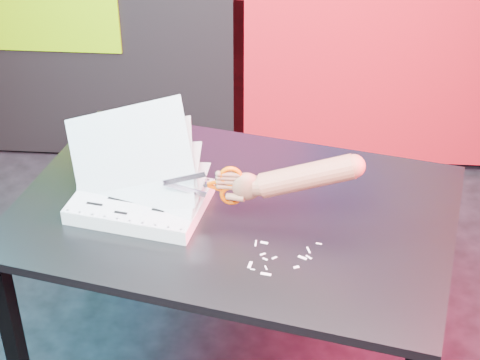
{
  "coord_description": "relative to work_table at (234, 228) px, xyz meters",
  "views": [
    {
      "loc": [
        0.14,
        -1.95,
        2.21
      ],
      "look_at": [
        -0.01,
        0.03,
        0.87
      ],
      "focal_mm": 60.0,
      "sensor_mm": 36.0,
      "label": 1
    }
  ],
  "objects": [
    {
      "name": "room",
      "position": [
        0.03,
        -0.05,
        0.68
      ],
      "size": [
        3.01,
        3.01,
        2.71
      ],
      "color": "black",
      "rests_on": "ground"
    },
    {
      "name": "work_table",
      "position": [
        0.0,
        0.0,
        0.0
      ],
      "size": [
        1.5,
        1.16,
        0.75
      ],
      "rotation": [
        0.0,
        0.0,
        -0.22
      ],
      "color": "black",
      "rests_on": "ground"
    },
    {
      "name": "printout_stack",
      "position": [
        -0.29,
        -0.01,
        0.11
      ],
      "size": [
        0.47,
        0.36,
        0.37
      ],
      "rotation": [
        0.0,
        0.0,
        -0.19
      ],
      "color": "white",
      "rests_on": "work_table"
    },
    {
      "name": "scissors",
      "position": [
        -0.02,
        -0.07,
        0.21
      ],
      "size": [
        0.24,
        0.01,
        0.13
      ],
      "rotation": [
        0.0,
        0.0,
        -0.01
      ],
      "color": "#A4A5B5",
      "rests_on": "printout_stack"
    },
    {
      "name": "hand_forearm",
      "position": [
        0.19,
        -0.07,
        0.25
      ],
      "size": [
        0.42,
        0.08,
        0.17
      ],
      "rotation": [
        0.0,
        0.0,
        -0.01
      ],
      "color": "brown",
      "rests_on": "work_table"
    },
    {
      "name": "paper_clippings",
      "position": [
        0.14,
        -0.23,
        0.08
      ],
      "size": [
        0.21,
        0.16,
        0.0
      ],
      "color": "silver",
      "rests_on": "work_table"
    }
  ]
}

